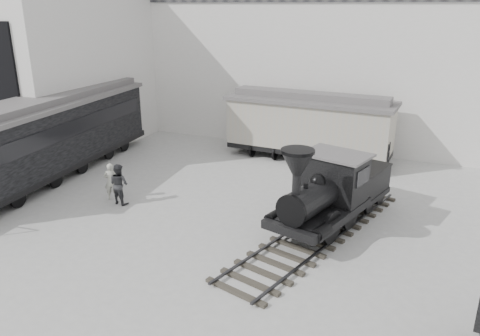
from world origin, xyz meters
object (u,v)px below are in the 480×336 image
at_px(boxcar, 309,125).
at_px(visitor_b, 119,184).
at_px(passenger_coach, 53,135).
at_px(locomotive, 329,195).
at_px(visitor_a, 111,181).

height_order(boxcar, visitor_b, boxcar).
distance_m(boxcar, passenger_coach, 12.82).
relative_size(locomotive, boxcar, 1.14).
relative_size(boxcar, passenger_coach, 0.65).
bearing_deg(passenger_coach, visitor_a, -24.05).
bearing_deg(boxcar, passenger_coach, -143.34).
distance_m(passenger_coach, visitor_a, 4.81).
height_order(passenger_coach, visitor_a, passenger_coach).
bearing_deg(locomotive, boxcar, 125.94).
distance_m(boxcar, visitor_b, 10.59).
bearing_deg(passenger_coach, boxcar, 28.86).
distance_m(boxcar, visitor_a, 10.73).
bearing_deg(locomotive, visitor_b, -156.54).
height_order(boxcar, passenger_coach, passenger_coach).
height_order(locomotive, passenger_coach, passenger_coach).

